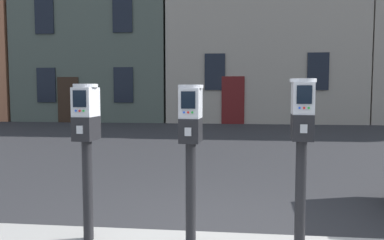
{
  "coord_description": "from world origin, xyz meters",
  "views": [
    {
      "loc": [
        0.2,
        -3.32,
        1.49
      ],
      "look_at": [
        -0.17,
        -0.0,
        1.23
      ],
      "focal_mm": 35.48,
      "sensor_mm": 36.0,
      "label": 1
    }
  ],
  "objects": [
    {
      "name": "parking_meter_end_of_row",
      "position": [
        0.76,
        -0.1,
        1.14
      ],
      "size": [
        0.23,
        0.26,
        1.45
      ],
      "rotation": [
        0.0,
        0.0,
        -1.64
      ],
      "color": "black",
      "rests_on": "sidewalk_slab"
    },
    {
      "name": "townhouse_cream_stone",
      "position": [
        -6.64,
        16.58,
        4.73
      ],
      "size": [
        7.37,
        6.27,
        9.44
      ],
      "color": "#4C564C",
      "rests_on": "ground_plane"
    },
    {
      "name": "parking_meter_near_kerb",
      "position": [
        -1.1,
        -0.1,
        1.11
      ],
      "size": [
        0.23,
        0.26,
        1.4
      ],
      "rotation": [
        0.0,
        0.0,
        -1.64
      ],
      "color": "black",
      "rests_on": "sidewalk_slab"
    },
    {
      "name": "parking_meter_twin_adjacent",
      "position": [
        -0.17,
        -0.1,
        1.1
      ],
      "size": [
        0.23,
        0.26,
        1.4
      ],
      "rotation": [
        0.0,
        0.0,
        -1.64
      ],
      "color": "black",
      "rests_on": "sidewalk_slab"
    }
  ]
}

